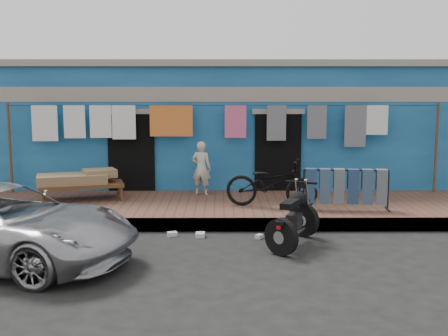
# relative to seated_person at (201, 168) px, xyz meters

# --- Properties ---
(ground) EXTENTS (80.00, 80.00, 0.00)m
(ground) POSITION_rel_seated_person_xyz_m (0.51, -3.94, -0.87)
(ground) COLOR black
(ground) RESTS_ON ground
(sidewalk) EXTENTS (28.00, 3.00, 0.25)m
(sidewalk) POSITION_rel_seated_person_xyz_m (0.51, -0.94, -0.75)
(sidewalk) COLOR brown
(sidewalk) RESTS_ON ground
(curb) EXTENTS (28.00, 0.10, 0.25)m
(curb) POSITION_rel_seated_person_xyz_m (0.51, -2.39, -0.75)
(curb) COLOR gray
(curb) RESTS_ON ground
(building) EXTENTS (12.20, 5.20, 3.36)m
(building) POSITION_rel_seated_person_xyz_m (0.51, 3.05, 0.82)
(building) COLOR #185083
(building) RESTS_ON ground
(clothesline) EXTENTS (10.06, 0.06, 2.10)m
(clothesline) POSITION_rel_seated_person_xyz_m (0.06, 0.31, 0.95)
(clothesline) COLOR brown
(clothesline) RESTS_ON sidewalk
(seated_person) EXTENTS (0.51, 0.40, 1.24)m
(seated_person) POSITION_rel_seated_person_xyz_m (0.00, 0.00, 0.00)
(seated_person) COLOR beige
(seated_person) RESTS_ON sidewalk
(bicycle) EXTENTS (1.99, 1.10, 1.22)m
(bicycle) POSITION_rel_seated_person_xyz_m (1.49, -1.37, -0.01)
(bicycle) COLOR black
(bicycle) RESTS_ON sidewalk
(motorcycle) EXTENTS (1.80, 2.06, 1.05)m
(motorcycle) POSITION_rel_seated_person_xyz_m (1.70, -3.36, -0.34)
(motorcycle) COLOR black
(motorcycle) RESTS_ON ground
(charpoy) EXTENTS (2.34, 1.87, 0.63)m
(charpoy) POSITION_rel_seated_person_xyz_m (-2.61, -0.59, -0.30)
(charpoy) COLOR brown
(charpoy) RESTS_ON sidewalk
(jeans_rack) EXTENTS (1.85, 0.70, 0.85)m
(jeans_rack) POSITION_rel_seated_person_xyz_m (2.99, -1.58, -0.19)
(jeans_rack) COLOR black
(jeans_rack) RESTS_ON sidewalk
(litter_a) EXTENTS (0.20, 0.18, 0.08)m
(litter_a) POSITION_rel_seated_person_xyz_m (-0.44, -2.74, -0.83)
(litter_a) COLOR silver
(litter_a) RESTS_ON ground
(litter_b) EXTENTS (0.17, 0.18, 0.07)m
(litter_b) POSITION_rel_seated_person_xyz_m (1.15, -2.91, -0.83)
(litter_b) COLOR silver
(litter_b) RESTS_ON ground
(litter_c) EXTENTS (0.17, 0.21, 0.08)m
(litter_c) POSITION_rel_seated_person_xyz_m (0.08, -2.81, -0.83)
(litter_c) COLOR silver
(litter_c) RESTS_ON ground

